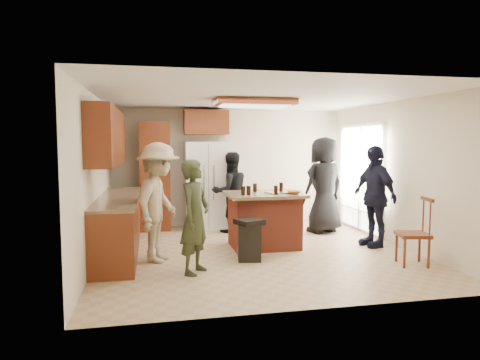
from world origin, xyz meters
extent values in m
plane|color=tan|center=(0.00, 0.00, 0.00)|extent=(5.00, 5.00, 0.00)
plane|color=white|center=(0.00, 0.00, 2.50)|extent=(5.00, 5.00, 0.00)
plane|color=beige|center=(0.00, 2.50, 1.25)|extent=(5.00, 0.00, 5.00)
plane|color=beige|center=(0.00, -2.50, 1.25)|extent=(5.00, 0.00, 5.00)
plane|color=beige|center=(-2.50, 0.00, 1.25)|extent=(0.00, 5.00, 5.00)
plane|color=beige|center=(2.50, 0.00, 1.25)|extent=(0.00, 5.00, 5.00)
cube|color=white|center=(2.48, 1.20, 1.05)|extent=(0.02, 1.60, 2.10)
cube|color=white|center=(2.46, 1.20, 1.05)|extent=(0.08, 1.72, 2.10)
cube|color=maroon|center=(0.00, 0.20, 2.44)|extent=(1.30, 0.70, 0.10)
cube|color=white|center=(0.00, 0.20, 2.38)|extent=(1.10, 0.50, 0.02)
cube|color=olive|center=(4.00, 1.20, -0.05)|extent=(3.00, 3.00, 0.10)
cube|color=#593319|center=(4.70, 1.80, 1.00)|extent=(1.40, 1.60, 2.00)
imported|color=#313821|center=(-1.09, -0.95, 0.78)|extent=(0.66, 0.70, 1.56)
imported|color=black|center=(-0.13, 1.63, 0.80)|extent=(0.87, 0.65, 1.60)
imported|color=black|center=(1.68, 1.23, 0.95)|extent=(1.08, 0.88, 1.90)
imported|color=black|center=(2.08, -0.02, 0.87)|extent=(0.69, 1.09, 1.74)
imported|color=tan|center=(-1.57, -0.25, 0.89)|extent=(0.92, 1.27, 1.79)
cube|color=maroon|center=(-2.20, 0.40, 0.44)|extent=(0.60, 3.00, 0.88)
cube|color=#846B4C|center=(-2.20, 0.40, 0.90)|extent=(0.64, 3.00, 0.04)
cube|color=maroon|center=(-2.33, 0.40, 1.88)|extent=(0.35, 3.00, 0.85)
cube|color=maroon|center=(-1.60, 2.20, 1.10)|extent=(0.60, 0.60, 2.20)
cube|color=maroon|center=(-0.55, 2.20, 2.20)|extent=(0.90, 0.60, 0.50)
cube|color=white|center=(-0.55, 2.12, 0.90)|extent=(0.90, 0.72, 1.80)
cube|color=gray|center=(-0.55, 1.75, 0.90)|extent=(0.01, 0.01, 1.71)
cylinder|color=silver|center=(-0.65, 1.73, 0.99)|extent=(0.02, 0.02, 0.70)
cylinder|color=silver|center=(-0.45, 1.73, 0.99)|extent=(0.02, 0.02, 0.70)
cube|color=#A23C29|center=(0.21, 0.30, 0.44)|extent=(1.10, 0.85, 0.88)
cube|color=olive|center=(0.21, 0.30, 0.91)|extent=(1.28, 1.03, 0.05)
cube|color=silver|center=(0.46, 0.25, 0.94)|extent=(0.48, 0.40, 0.02)
imported|color=brown|center=(0.66, 0.05, 0.96)|extent=(0.27, 0.27, 0.05)
cylinder|color=black|center=(-0.21, 0.06, 1.01)|extent=(0.07, 0.07, 0.15)
cylinder|color=black|center=(0.09, 0.48, 1.01)|extent=(0.07, 0.07, 0.15)
cylinder|color=black|center=(0.59, 0.56, 1.01)|extent=(0.07, 0.07, 0.15)
cylinder|color=black|center=(0.35, 0.06, 1.01)|extent=(0.07, 0.07, 0.15)
cylinder|color=black|center=(-0.11, 0.08, 1.01)|extent=(0.07, 0.07, 0.15)
cube|color=black|center=(-0.23, -0.47, 0.28)|extent=(0.39, 0.39, 0.55)
cube|color=black|center=(-0.23, -0.47, 0.59)|extent=(0.47, 0.47, 0.08)
cube|color=maroon|center=(2.04, -1.21, 0.45)|extent=(0.50, 0.50, 0.05)
cylinder|color=maroon|center=(1.84, -1.33, 0.22)|extent=(0.04, 0.04, 0.44)
cylinder|color=maroon|center=(2.17, -1.41, 0.22)|extent=(0.04, 0.04, 0.44)
cylinder|color=maroon|center=(1.92, -1.00, 0.22)|extent=(0.04, 0.04, 0.44)
cylinder|color=maroon|center=(2.25, -1.08, 0.22)|extent=(0.04, 0.04, 0.44)
cube|color=maroon|center=(2.23, -1.25, 0.97)|extent=(0.13, 0.40, 0.05)
cylinder|color=maroon|center=(2.20, -1.37, 0.72)|extent=(0.03, 0.03, 0.50)
cylinder|color=maroon|center=(2.26, -1.13, 0.72)|extent=(0.03, 0.03, 0.50)
camera|label=1|loc=(-1.65, -6.69, 1.78)|focal=32.00mm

